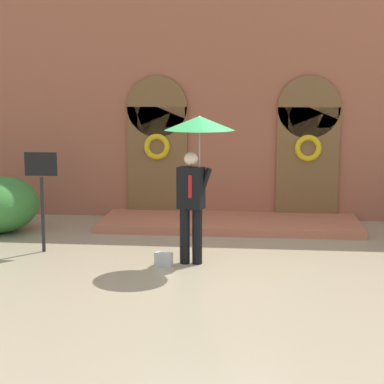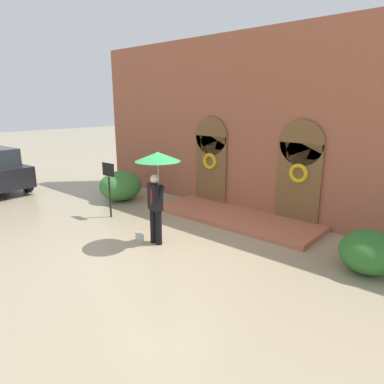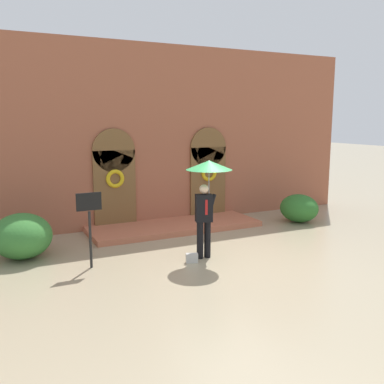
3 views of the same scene
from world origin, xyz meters
name	(u,v)px [view 2 (image 2 of 3)]	position (x,y,z in m)	size (l,w,h in m)	color
ground_plane	(163,251)	(0.00, 0.00, 0.00)	(80.00, 80.00, 0.00)	tan
building_facade	(257,130)	(0.00, 4.15, 2.68)	(14.00, 2.30, 5.60)	#9E563D
person_with_umbrella	(157,170)	(-0.38, 0.22, 1.91)	(1.10, 1.10, 2.36)	black
handbag	(140,237)	(-0.90, 0.02, 0.11)	(0.28, 0.12, 0.22)	#B7B7B2
sign_post	(109,181)	(-3.09, 0.73, 1.16)	(0.56, 0.06, 1.72)	black
shrub_left	(121,186)	(-4.42, 2.16, 0.54)	(1.41, 1.61, 1.08)	#387A33
shrub_right	(369,252)	(4.02, 2.13, 0.45)	(1.18, 1.29, 0.90)	#2D6B28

